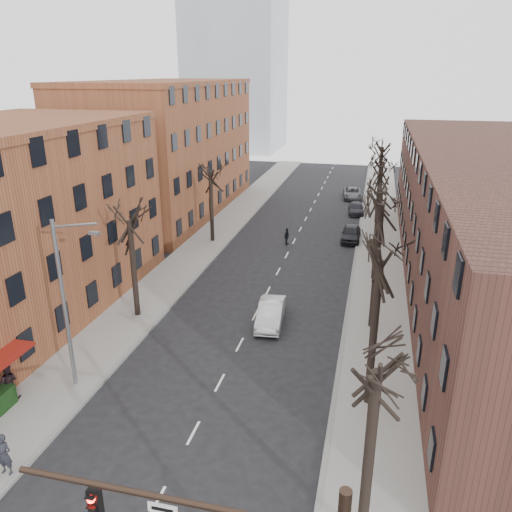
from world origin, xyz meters
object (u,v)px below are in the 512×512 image
Objects in this scene: parked_car_mid at (356,208)px; silver_sedan at (271,313)px; pedestrian_a at (4,455)px; parked_car_near at (351,233)px.

silver_sedan is at bearing -102.14° from parked_car_mid.
pedestrian_a is at bearing -109.04° from parked_car_mid.
pedestrian_a is at bearing -121.68° from silver_sedan.
pedestrian_a is (-7.65, -15.21, 0.32)m from silver_sedan.
parked_car_mid is at bearing 76.92° from silver_sedan.
parked_car_near is (4.05, 18.40, 0.01)m from silver_sedan.
parked_car_mid is 2.33× the size of pedestrian_a.
parked_car_mid is 45.20m from pedestrian_a.
parked_car_near is at bearing 72.62° from silver_sedan.
silver_sedan is 2.45× the size of pedestrian_a.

